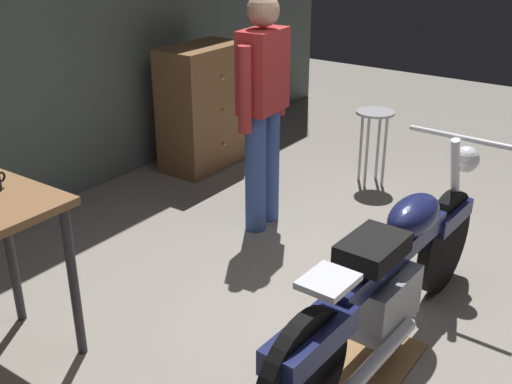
{
  "coord_description": "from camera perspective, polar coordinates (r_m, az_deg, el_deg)",
  "views": [
    {
      "loc": [
        -2.8,
        -1.24,
        2.14
      ],
      "look_at": [
        -0.05,
        0.7,
        0.65
      ],
      "focal_mm": 44.3,
      "sensor_mm": 36.0,
      "label": 1
    }
  ],
  "objects": [
    {
      "name": "ground_plane",
      "position": [
        3.74,
        9.43,
        -11.45
      ],
      "size": [
        12.0,
        12.0,
        0.0
      ],
      "primitive_type": "plane",
      "color": "gray"
    },
    {
      "name": "shop_stool",
      "position": [
        5.4,
        10.63,
        5.74
      ],
      "size": [
        0.32,
        0.32,
        0.64
      ],
      "color": "#B2B2B7",
      "rests_on": "ground_plane"
    },
    {
      "name": "wooden_dresser",
      "position": [
        5.72,
        -4.78,
        7.64
      ],
      "size": [
        0.8,
        0.47,
        1.1
      ],
      "color": "brown",
      "rests_on": "ground_plane"
    },
    {
      "name": "motorcycle",
      "position": [
        3.31,
        12.0,
        -7.4
      ],
      "size": [
        2.19,
        0.6,
        1.0
      ],
      "rotation": [
        0.0,
        0.0,
        -0.04
      ],
      "color": "black",
      "rests_on": "ground_plane"
    },
    {
      "name": "drip_tray",
      "position": [
        3.47,
        10.4,
        -14.61
      ],
      "size": [
        0.56,
        0.4,
        0.01
      ],
      "primitive_type": "cube",
      "color": "olive",
      "rests_on": "ground_plane"
    },
    {
      "name": "person_standing",
      "position": [
        4.42,
        0.61,
        7.92
      ],
      "size": [
        0.57,
        0.25,
        1.67
      ],
      "rotation": [
        0.0,
        0.0,
        3.23
      ],
      "color": "#3D589D",
      "rests_on": "ground_plane"
    },
    {
      "name": "back_wall",
      "position": [
        4.95,
        -20.72,
        15.57
      ],
      "size": [
        8.0,
        0.12,
        3.1
      ],
      "primitive_type": "cube",
      "color": "#56605B",
      "rests_on": "ground_plane"
    }
  ]
}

